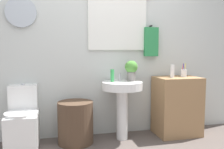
# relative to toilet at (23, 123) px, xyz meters

# --- Properties ---
(back_wall) EXTENTS (4.40, 0.18, 2.60)m
(back_wall) POSITION_rel_toilet_xyz_m (1.00, 0.27, 1.02)
(back_wall) COLOR silver
(back_wall) RESTS_ON ground_plane
(toilet) EXTENTS (0.38, 0.51, 0.76)m
(toilet) POSITION_rel_toilet_xyz_m (0.00, 0.00, 0.00)
(toilet) COLOR white
(toilet) RESTS_ON ground_plane
(laundry_hamper) EXTENTS (0.44, 0.44, 0.53)m
(laundry_hamper) POSITION_rel_toilet_xyz_m (0.62, -0.03, -0.03)
(laundry_hamper) COLOR #4C3828
(laundry_hamper) RESTS_ON ground_plane
(pedestal_sink) EXTENTS (0.52, 0.52, 0.76)m
(pedestal_sink) POSITION_rel_toilet_xyz_m (1.23, -0.03, 0.28)
(pedestal_sink) COLOR white
(pedestal_sink) RESTS_ON ground_plane
(faucet) EXTENTS (0.03, 0.03, 0.10)m
(faucet) POSITION_rel_toilet_xyz_m (1.23, 0.09, 0.52)
(faucet) COLOR silver
(faucet) RESTS_ON pedestal_sink
(wooden_cabinet) EXTENTS (0.58, 0.44, 0.80)m
(wooden_cabinet) POSITION_rel_toilet_xyz_m (2.01, -0.03, 0.11)
(wooden_cabinet) COLOR #9E754C
(wooden_cabinet) RESTS_ON ground_plane
(soap_bottle) EXTENTS (0.05, 0.05, 0.16)m
(soap_bottle) POSITION_rel_toilet_xyz_m (1.11, 0.02, 0.55)
(soap_bottle) COLOR green
(soap_bottle) RESTS_ON pedestal_sink
(potted_plant) EXTENTS (0.17, 0.17, 0.27)m
(potted_plant) POSITION_rel_toilet_xyz_m (1.37, 0.03, 0.62)
(potted_plant) COLOR slate
(potted_plant) RESTS_ON pedestal_sink
(lotion_bottle) EXTENTS (0.05, 0.05, 0.17)m
(lotion_bottle) POSITION_rel_toilet_xyz_m (1.91, -0.07, 0.59)
(lotion_bottle) COLOR white
(lotion_bottle) RESTS_ON wooden_cabinet
(toothbrush_cup) EXTENTS (0.08, 0.08, 0.19)m
(toothbrush_cup) POSITION_rel_toilet_xyz_m (2.12, -0.01, 0.56)
(toothbrush_cup) COLOR silver
(toothbrush_cup) RESTS_ON wooden_cabinet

